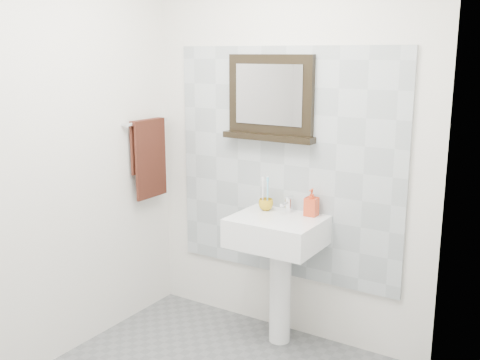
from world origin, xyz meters
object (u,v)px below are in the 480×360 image
object	(u,v)px
toothbrush_cup	(266,205)
soap_dispenser	(312,202)
hand_towel	(149,152)
pedestal_sink	(277,245)
framed_mirror	(270,100)

from	to	relation	value
toothbrush_cup	soap_dispenser	bearing A→B (deg)	7.71
soap_dispenser	hand_towel	xyz separation A→B (m)	(-1.17, -0.17, 0.23)
toothbrush_cup	soap_dispenser	xyz separation A→B (m)	(0.30, 0.04, 0.05)
toothbrush_cup	hand_towel	distance (m)	0.92
toothbrush_cup	soap_dispenser	world-z (taller)	soap_dispenser
hand_towel	soap_dispenser	bearing A→B (deg)	8.34
pedestal_sink	hand_towel	bearing A→B (deg)	-178.16
soap_dispenser	pedestal_sink	bearing A→B (deg)	-141.36
pedestal_sink	framed_mirror	bearing A→B (deg)	131.84
toothbrush_cup	hand_towel	size ratio (longest dim) A/B	0.17
toothbrush_cup	hand_towel	bearing A→B (deg)	-171.44
pedestal_sink	framed_mirror	world-z (taller)	framed_mirror
soap_dispenser	hand_towel	bearing A→B (deg)	-173.91
framed_mirror	hand_towel	bearing A→B (deg)	-165.47
toothbrush_cup	framed_mirror	size ratio (longest dim) A/B	0.15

